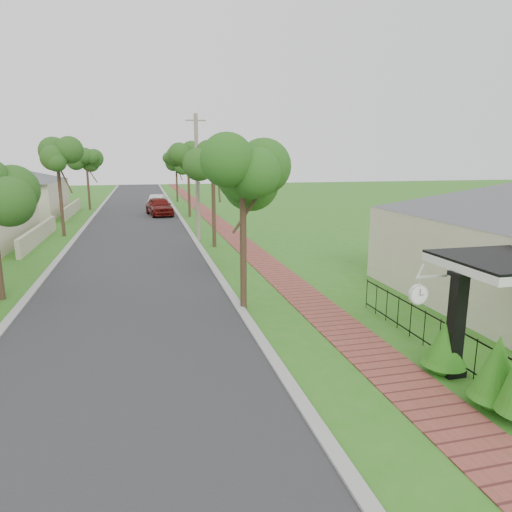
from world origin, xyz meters
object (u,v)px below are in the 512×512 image
object	(u,v)px
station_clock	(419,293)
parked_car_red	(159,206)
porch_post	(455,330)
utility_pole	(197,178)
parked_car_white	(157,201)
near_tree	(243,172)

from	to	relation	value
station_clock	parked_car_red	bearing A→B (deg)	98.49
porch_post	station_clock	distance (m)	1.19
parked_car_red	station_clock	distance (m)	32.48
parked_car_red	utility_pole	size ratio (longest dim) A/B	0.62
porch_post	utility_pole	bearing A→B (deg)	100.64
parked_car_white	utility_pole	world-z (taller)	utility_pole
parked_car_white	station_clock	size ratio (longest dim) A/B	3.98
porch_post	parked_car_white	xyz separation A→B (m)	(-5.55, 39.32, -0.49)
utility_pole	station_clock	bearing A→B (deg)	-81.36
station_clock	utility_pole	bearing A→B (deg)	98.64
utility_pole	parked_car_white	bearing A→B (deg)	95.46
porch_post	utility_pole	world-z (taller)	utility_pole
near_tree	porch_post	bearing A→B (deg)	-57.74
near_tree	station_clock	size ratio (longest dim) A/B	5.95
porch_post	parked_car_white	bearing A→B (deg)	98.03
porch_post	utility_pole	size ratio (longest dim) A/B	0.33
parked_car_red	near_tree	size ratio (longest dim) A/B	0.82
parked_car_white	utility_pole	bearing A→B (deg)	-73.10
parked_car_white	utility_pole	distance (m)	20.24
utility_pole	near_tree	bearing A→B (deg)	-90.42
parked_car_white	near_tree	distance (m)	33.66
near_tree	station_clock	world-z (taller)	near_tree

